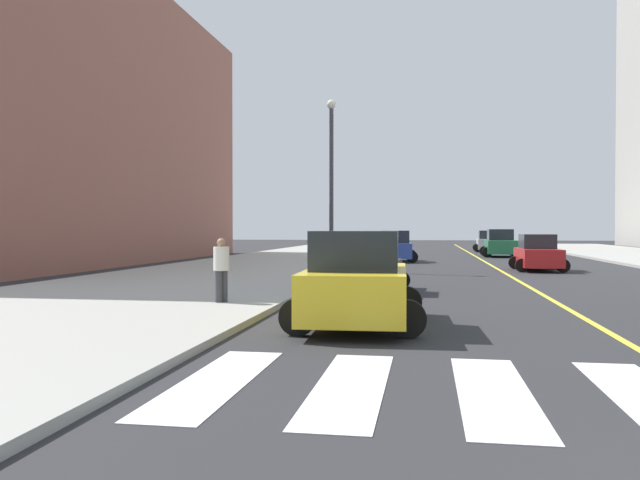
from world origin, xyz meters
TOP-DOWN VIEW (x-y plane):
  - sidewalk_kerb_west at (-12.20, 20.00)m, footprint 10.00×120.00m
  - lane_divider_paint at (0.00, 40.00)m, footprint 0.16×80.00m
  - low_rise_brick_west at (-27.45, 31.47)m, footprint 16.00×32.00m
  - car_black_nearest at (-5.27, 16.43)m, footprint 2.40×3.76m
  - car_green_second at (1.72, 43.83)m, footprint 2.85×4.50m
  - car_blue_third at (-5.42, 35.67)m, footprint 2.81×4.38m
  - car_yellow_fourth at (-4.97, 9.11)m, footprint 2.90×4.54m
  - car_silver_fifth at (1.81, 54.10)m, footprint 2.70×4.23m
  - car_red_sixth at (1.78, 28.26)m, footprint 2.47×3.95m
  - pedestrian_walking_west at (-8.74, 11.65)m, footprint 0.41×0.41m
  - street_lamp at (-7.98, 25.87)m, footprint 0.44×0.44m

SIDE VIEW (x-z plane):
  - lane_divider_paint at x=0.00m, z-range 0.00..0.01m
  - sidewalk_kerb_west at x=-12.20m, z-range 0.00..0.15m
  - car_black_nearest at x=-5.27m, z-range -0.05..1.60m
  - car_red_sixth at x=1.78m, z-range -0.06..1.71m
  - car_silver_fifth at x=1.81m, z-range -0.06..1.80m
  - car_blue_third at x=-5.42m, z-range -0.06..1.86m
  - car_green_second at x=1.72m, z-range -0.06..1.93m
  - car_yellow_fourth at x=-4.97m, z-range -0.06..1.93m
  - pedestrian_walking_west at x=-8.74m, z-range 0.23..1.88m
  - street_lamp at x=-7.98m, z-range 0.83..8.79m
  - low_rise_brick_west at x=-27.45m, z-range 0.00..16.54m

